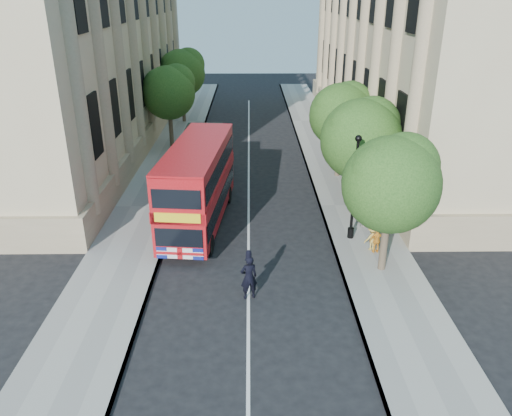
{
  "coord_description": "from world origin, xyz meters",
  "views": [
    {
      "loc": [
        0.09,
        -15.82,
        11.23
      ],
      "look_at": [
        0.35,
        4.67,
        2.3
      ],
      "focal_mm": 35.0,
      "sensor_mm": 36.0,
      "label": 1
    }
  ],
  "objects_px": {
    "police_constable": "(249,277)",
    "box_van": "(202,159)",
    "lamp_post": "(354,192)",
    "woman_pedestrian": "(366,211)",
    "double_decker_bus": "(198,183)"
  },
  "relations": [
    {
      "from": "box_van",
      "to": "woman_pedestrian",
      "type": "bearing_deg",
      "value": -36.6
    },
    {
      "from": "lamp_post",
      "to": "police_constable",
      "type": "relative_size",
      "value": 2.75
    },
    {
      "from": "lamp_post",
      "to": "box_van",
      "type": "xyz_separation_m",
      "value": [
        -7.9,
        8.13,
        -0.94
      ]
    },
    {
      "from": "double_decker_bus",
      "to": "police_constable",
      "type": "bearing_deg",
      "value": -63.83
    },
    {
      "from": "lamp_post",
      "to": "woman_pedestrian",
      "type": "bearing_deg",
      "value": 52.49
    },
    {
      "from": "double_decker_bus",
      "to": "woman_pedestrian",
      "type": "relative_size",
      "value": 5.59
    },
    {
      "from": "police_constable",
      "to": "woman_pedestrian",
      "type": "height_order",
      "value": "police_constable"
    },
    {
      "from": "lamp_post",
      "to": "woman_pedestrian",
      "type": "height_order",
      "value": "lamp_post"
    },
    {
      "from": "police_constable",
      "to": "box_van",
      "type": "bearing_deg",
      "value": -94.81
    },
    {
      "from": "double_decker_bus",
      "to": "box_van",
      "type": "distance_m",
      "value": 6.3
    },
    {
      "from": "lamp_post",
      "to": "police_constable",
      "type": "height_order",
      "value": "lamp_post"
    },
    {
      "from": "lamp_post",
      "to": "box_van",
      "type": "height_order",
      "value": "lamp_post"
    },
    {
      "from": "police_constable",
      "to": "lamp_post",
      "type": "bearing_deg",
      "value": -152.22
    },
    {
      "from": "police_constable",
      "to": "woman_pedestrian",
      "type": "relative_size",
      "value": 1.13
    },
    {
      "from": "police_constable",
      "to": "woman_pedestrian",
      "type": "distance_m",
      "value": 8.67
    }
  ]
}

